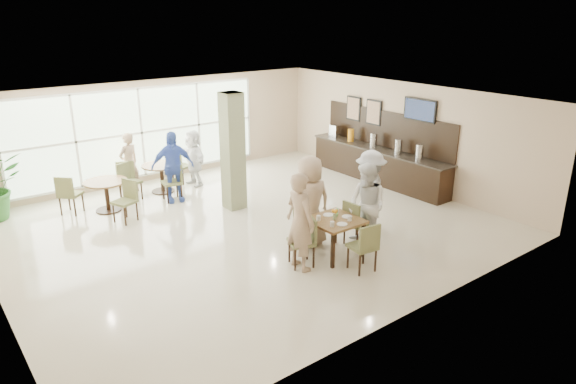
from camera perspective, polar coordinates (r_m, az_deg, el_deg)
ground at (r=11.51m, az=-4.45°, el=-3.80°), size 10.00×10.00×0.00m
room_shell at (r=10.96m, az=-4.68°, el=4.41°), size 10.00×10.00×10.00m
window_bank at (r=14.68m, az=-15.95°, el=6.36°), size 7.00×0.04×7.00m
column at (r=12.22m, az=-6.16°, el=4.47°), size 0.45×0.45×2.80m
main_table at (r=9.95m, az=5.19°, el=-3.55°), size 0.94×0.94×0.75m
round_table_left at (r=12.92m, az=-19.55°, el=0.34°), size 1.01×1.01×0.75m
round_table_right at (r=13.90m, az=-13.87°, el=2.21°), size 1.01×1.01×0.75m
chairs_main_table at (r=10.02m, az=4.93°, el=-4.51°), size 2.00×2.05×0.95m
chairs_table_left at (r=12.89m, az=-19.30°, el=-0.04°), size 2.07×1.88×0.95m
chairs_table_right at (r=13.91m, az=-14.01°, el=1.87°), size 2.19×1.73×0.95m
tabletop_clutter at (r=9.89m, az=5.35°, el=-2.73°), size 0.69×0.71×0.21m
buffet_counter at (r=14.60m, az=9.96°, el=3.30°), size 0.64×4.70×1.95m
wall_tv at (r=13.73m, az=14.45°, el=8.83°), size 0.06×1.00×0.58m
framed_art_a at (r=14.81m, az=9.49°, el=8.72°), size 0.05×0.55×0.70m
framed_art_b at (r=15.35m, az=7.30°, el=9.20°), size 0.05×0.55×0.70m
teen_left at (r=9.31m, az=1.38°, el=-3.29°), size 0.45×0.68×1.86m
teen_far at (r=10.28m, az=2.44°, el=-1.05°), size 0.99×0.66×1.87m
teen_right at (r=10.33m, az=8.75°, el=-1.57°), size 0.70×0.88×1.74m
teen_standing at (r=11.18m, az=9.10°, el=0.15°), size 1.25×1.29×1.77m
adult_a at (r=13.03m, az=-12.70°, el=2.74°), size 1.17×0.83×1.79m
adult_b at (r=14.23m, az=-10.47°, el=3.75°), size 0.64×1.43×1.53m
adult_standing at (r=14.00m, az=-17.24°, el=3.09°), size 0.68×0.56×1.61m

